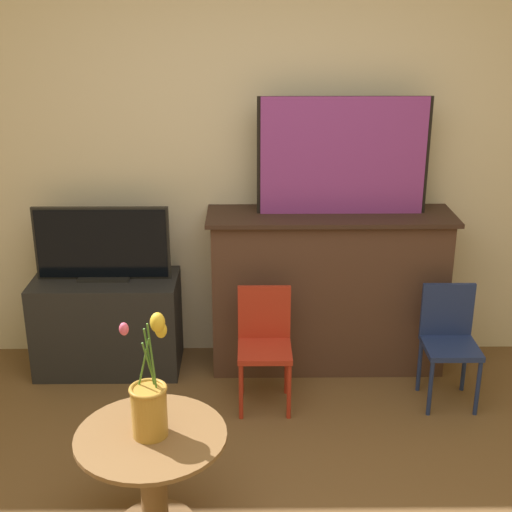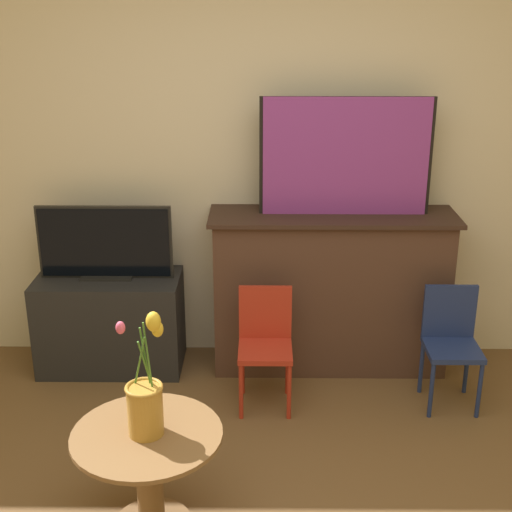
{
  "view_description": "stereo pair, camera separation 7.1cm",
  "coord_description": "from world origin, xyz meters",
  "px_view_note": "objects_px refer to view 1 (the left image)",
  "views": [
    {
      "loc": [
        -0.1,
        -2.05,
        2.17
      ],
      "look_at": [
        -0.06,
        1.26,
        0.95
      ],
      "focal_mm": 50.0,
      "sensor_mm": 36.0,
      "label": 1
    },
    {
      "loc": [
        -0.03,
        -2.05,
        2.17
      ],
      "look_at": [
        -0.06,
        1.26,
        0.95
      ],
      "focal_mm": 50.0,
      "sensor_mm": 36.0,
      "label": 2
    }
  ],
  "objects_px": {
    "painting": "(343,156)",
    "chair_red": "(264,339)",
    "tv_monitor": "(102,245)",
    "vase_tulips": "(150,400)",
    "chair_blue": "(449,336)"
  },
  "relations": [
    {
      "from": "vase_tulips",
      "to": "chair_blue",
      "type": "bearing_deg",
      "value": 34.82
    },
    {
      "from": "chair_blue",
      "to": "vase_tulips",
      "type": "distance_m",
      "value": 1.86
    },
    {
      "from": "painting",
      "to": "chair_red",
      "type": "relative_size",
      "value": 1.46
    },
    {
      "from": "painting",
      "to": "tv_monitor",
      "type": "bearing_deg",
      "value": -178.32
    },
    {
      "from": "tv_monitor",
      "to": "chair_blue",
      "type": "bearing_deg",
      "value": -11.06
    },
    {
      "from": "tv_monitor",
      "to": "chair_red",
      "type": "height_order",
      "value": "tv_monitor"
    },
    {
      "from": "painting",
      "to": "chair_blue",
      "type": "distance_m",
      "value": 1.17
    },
    {
      "from": "painting",
      "to": "chair_red",
      "type": "bearing_deg",
      "value": -135.15
    },
    {
      "from": "tv_monitor",
      "to": "chair_red",
      "type": "bearing_deg",
      "value": -23.45
    },
    {
      "from": "vase_tulips",
      "to": "tv_monitor",
      "type": "bearing_deg",
      "value": 107.6
    },
    {
      "from": "painting",
      "to": "tv_monitor",
      "type": "distance_m",
      "value": 1.48
    },
    {
      "from": "chair_blue",
      "to": "painting",
      "type": "bearing_deg",
      "value": 143.51
    },
    {
      "from": "painting",
      "to": "chair_red",
      "type": "xyz_separation_m",
      "value": [
        -0.45,
        -0.45,
        -0.92
      ]
    },
    {
      "from": "vase_tulips",
      "to": "chair_red",
      "type": "bearing_deg",
      "value": 64.73
    },
    {
      "from": "painting",
      "to": "chair_red",
      "type": "height_order",
      "value": "painting"
    }
  ]
}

